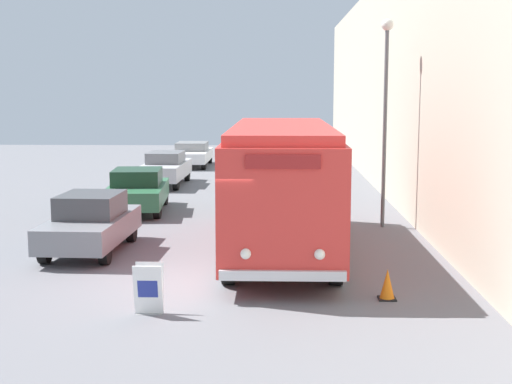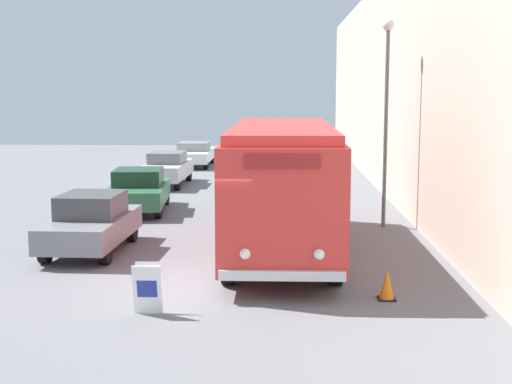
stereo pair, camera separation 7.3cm
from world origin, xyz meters
name	(u,v)px [view 1 (the left image)]	position (x,y,z in m)	size (l,w,h in m)	color
ground_plane	(198,286)	(0.00, 0.00, 0.00)	(80.00, 80.00, 0.00)	slate
building_wall_right	(405,84)	(6.12, 10.00, 4.45)	(0.30, 60.00, 8.90)	#B2A893
vintage_bus	(282,181)	(1.83, 3.49, 1.87)	(2.66, 9.51, 3.34)	black
sign_board	(149,290)	(-0.72, -1.94, 0.47)	(0.55, 0.36, 0.97)	gray
streetlamp	(386,94)	(4.99, 6.94, 4.12)	(0.36, 0.36, 6.35)	#595E60
parked_car_near	(91,223)	(-3.18, 3.26, 0.77)	(1.91, 4.14, 1.54)	black
parked_car_mid	(137,190)	(-3.20, 9.56, 0.75)	(2.22, 4.38, 1.49)	black
parked_car_far	(165,168)	(-3.30, 16.56, 0.78)	(1.82, 4.65, 1.49)	black
parked_car_distant	(192,154)	(-3.09, 24.66, 0.70)	(1.96, 4.76, 1.34)	black
traffic_cone	(387,285)	(3.96, -0.86, 0.31)	(0.36, 0.36, 0.63)	black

